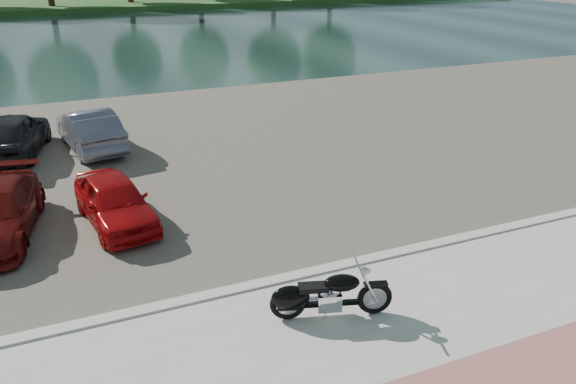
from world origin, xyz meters
name	(u,v)px	position (x,y,z in m)	size (l,w,h in m)	color
ground	(351,331)	(0.00, 0.00, 0.00)	(200.00, 200.00, 0.00)	#595447
promenade	(380,363)	(0.00, -1.00, 0.05)	(60.00, 6.00, 0.10)	#ADAAA3
kerb	(306,275)	(0.00, 2.00, 0.07)	(60.00, 0.30, 0.14)	#ADAAA3
parking_lot	(199,150)	(0.00, 11.00, 0.02)	(60.00, 18.00, 0.04)	#464239
river	(105,39)	(0.00, 40.00, 0.00)	(120.00, 40.00, 0.00)	#1A2E2D
far_bank	(76,3)	(0.00, 72.00, 0.30)	(120.00, 24.00, 0.60)	#23491A
motorcycle	(320,296)	(-0.40, 0.51, 0.56)	(2.27, 0.99, 1.05)	black
car_4	(115,201)	(-3.38, 6.21, 0.66)	(1.46, 3.62, 1.23)	#AD0B0E
car_8	(12,134)	(-5.88, 12.83, 0.79)	(1.77, 4.41, 1.50)	black
car_9	(90,129)	(-3.42, 12.59, 0.74)	(1.49, 4.28, 1.41)	slate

